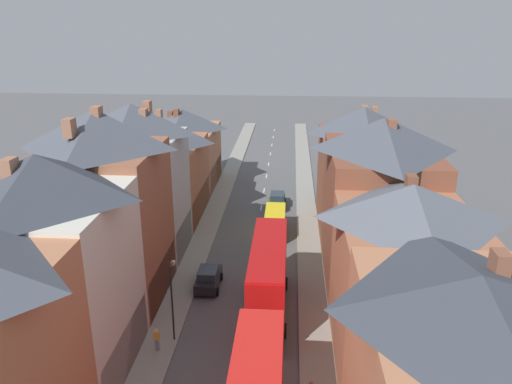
% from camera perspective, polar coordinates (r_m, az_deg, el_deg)
% --- Properties ---
extents(pavement_left, '(2.20, 104.00, 0.14)m').
position_cam_1_polar(pavement_left, '(53.44, -5.14, -3.09)').
color(pavement_left, gray).
rests_on(pavement_left, ground).
extents(pavement_right, '(2.20, 104.00, 0.14)m').
position_cam_1_polar(pavement_right, '(52.84, 5.87, -3.38)').
color(pavement_right, gray).
rests_on(pavement_right, ground).
extents(centre_line_dashes, '(0.14, 97.80, 0.01)m').
position_cam_1_polar(centre_line_dashes, '(51.08, 0.19, -4.17)').
color(centre_line_dashes, silver).
rests_on(centre_line_dashes, ground).
extents(terrace_row_left, '(8.00, 65.91, 14.67)m').
position_cam_1_polar(terrace_row_left, '(36.54, -17.74, -4.27)').
color(terrace_row_left, brown).
rests_on(terrace_row_left, ground).
extents(terrace_row_right, '(8.00, 54.26, 13.22)m').
position_cam_1_polar(terrace_row_right, '(30.81, 17.00, -9.02)').
color(terrace_row_right, '#B2704C').
rests_on(terrace_row_right, ground).
extents(double_decker_bus_lead, '(2.74, 10.80, 5.30)m').
position_cam_1_polar(double_decker_bus_lead, '(36.02, 1.42, -9.74)').
color(double_decker_bus_lead, '#B70F0F').
rests_on(double_decker_bus_lead, ground).
extents(car_near_blue, '(1.90, 4.26, 1.67)m').
position_cam_1_polar(car_near_blue, '(56.61, 2.44, -0.90)').
color(car_near_blue, '#144728').
rests_on(car_near_blue, ground).
extents(car_parked_right_a, '(1.90, 3.83, 1.69)m').
position_cam_1_polar(car_parked_right_a, '(40.22, -5.47, -9.74)').
color(car_parked_right_a, black).
rests_on(car_parked_right_a, ground).
extents(delivery_van, '(2.20, 5.20, 2.41)m').
position_cam_1_polar(delivery_van, '(49.32, 2.18, -3.38)').
color(delivery_van, yellow).
rests_on(delivery_van, ground).
extents(pedestrian_mid_right, '(0.36, 0.22, 1.61)m').
position_cam_1_polar(pedestrian_mid_right, '(33.59, -11.29, -16.10)').
color(pedestrian_mid_right, gray).
rests_on(pedestrian_mid_right, pavement_left).
extents(street_lamp, '(0.20, 1.12, 5.50)m').
position_cam_1_polar(street_lamp, '(33.34, -9.55, -11.75)').
color(street_lamp, black).
rests_on(street_lamp, ground).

